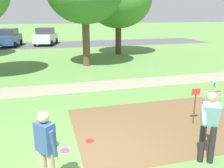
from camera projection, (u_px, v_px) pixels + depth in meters
ground_plane at (93, 158)px, 5.95m from camera, size 160.00×160.00×0.00m
dirt_tee_pad at (163, 124)px, 7.76m from camera, size 5.52×3.98×0.01m
disc_golf_basket at (211, 100)px, 7.67m from camera, size 0.98×0.58×1.39m
player_foreground_watching at (209, 123)px, 5.56m from camera, size 0.90×0.87×1.71m
player_throwing at (46, 148)px, 4.55m from camera, size 0.45×0.47×1.71m
frisbee_near_basket at (65, 150)px, 6.27m from camera, size 0.25×0.25×0.02m
frisbee_by_tee at (90, 141)px, 6.74m from camera, size 0.24×0.24×0.02m
frisbee_mid_grass at (219, 91)px, 11.01m from camera, size 0.22×0.22×0.02m
tree_near_left at (119, 0)px, 19.87m from camera, size 5.35×5.35×6.69m
parking_lot_strip at (53, 45)px, 27.26m from camera, size 36.00×6.00×0.01m
parked_car_leftmost at (9, 37)px, 25.62m from camera, size 2.43×4.42×1.84m
parked_car_center_left at (46, 36)px, 27.04m from camera, size 2.78×4.51×1.84m
gravel_path at (68, 88)px, 11.50m from camera, size 40.00×1.70×0.00m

